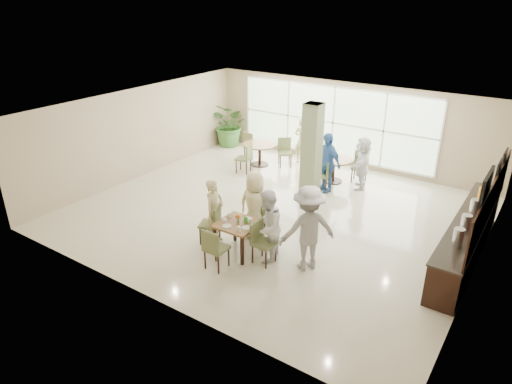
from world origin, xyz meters
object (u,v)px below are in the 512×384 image
Objects in this scene: round_table_right at (334,164)px; round_table_left at (260,148)px; teen_standing at (308,228)px; main_table at (238,227)px; teen_far at (255,206)px; buffet_counter at (469,235)px; adult_b at (362,163)px; potted_plant at (230,125)px; adult_a at (327,162)px; teen_right at (267,226)px; teen_left at (215,211)px; adult_standing at (302,141)px.

round_table_left is at bearing -178.96° from round_table_right.
round_table_right is 0.60× the size of teen_standing.
teen_far is at bearing 97.23° from main_table.
buffet_counter is at bearing 31.87° from main_table.
adult_b is (0.84, 5.08, 0.15)m from main_table.
buffet_counter is 2.49× the size of teen_standing.
teen_far is (-0.05, -4.25, 0.25)m from round_table_right.
main_table is 1.63m from teen_standing.
main_table is 0.56× the size of adult_b.
adult_a is (4.90, -1.82, 0.06)m from potted_plant.
teen_far is 3.48m from adult_a.
teen_standing is at bearing -139.55° from buffet_counter.
buffet_counter is 4.23m from adult_b.
teen_right reaches higher than main_table.
buffet_counter is (4.32, 2.69, -0.10)m from main_table.
teen_right is (3.46, -4.91, 0.24)m from round_table_left.
buffet_counter is 5.69m from teen_left.
adult_a reaches higher than teen_left.
teen_right is (0.80, -0.71, 0.00)m from teen_far.
teen_far is (0.65, 0.72, 0.04)m from teen_left.
teen_standing reaches higher than teen_far.
teen_left is 0.99× the size of adult_standing.
adult_standing is at bearing -176.65° from teen_right.
adult_a reaches higher than potted_plant.
teen_left is 5.95m from adult_standing.
adult_standing is at bearing 155.35° from adult_a.
potted_plant is 0.93× the size of adult_a.
teen_right is at bearing -81.39° from round_table_right.
teen_standing reaches higher than potted_plant.
adult_a is at bearing -14.40° from round_table_left.
potted_plant is at bearing -117.28° from adult_b.
main_table is 0.57× the size of teen_left.
teen_right is (-3.62, -2.57, 0.28)m from buffet_counter.
teen_left is at bearing -108.29° from teen_right.
round_table_right is 1.87m from adult_standing.
round_table_right is at bearing 169.96° from teen_right.
buffet_counter is at bearing 106.71° from teen_right.
main_table is 0.85m from teen_far.
potted_plant is (-4.84, 6.12, 0.18)m from main_table.
adult_b is (-3.47, 2.40, 0.24)m from buffet_counter.
adult_a reaches higher than adult_standing.
teen_right is at bearing -35.07° from teen_standing.
teen_standing reaches higher than main_table.
buffet_counter is 6.84m from adult_standing.
round_table_right is (2.71, 0.05, -0.01)m from round_table_left.
main_table is 0.54× the size of teen_far.
adult_a is at bearing -14.60° from teen_left.
adult_standing is (-1.74, 1.69, -0.09)m from adult_a.
round_table_right is 4.98m from buffet_counter.
main_table is 5.73m from round_table_left.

